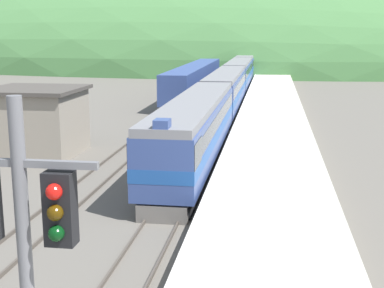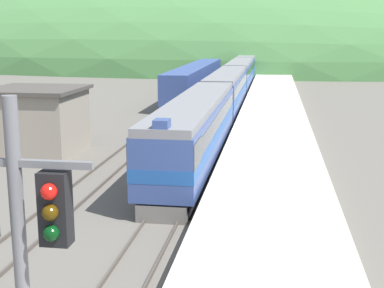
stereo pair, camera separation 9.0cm
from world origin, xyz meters
The scene contains 12 objects.
track_main centered at (0.00, 70.00, 0.08)m, with size 1.52×180.00×0.16m.
track_siding centered at (-4.96, 70.00, 0.08)m, with size 1.52×180.00×0.16m.
platform centered at (4.52, 50.00, 0.50)m, with size 5.75×140.00×1.01m.
distant_hills centered at (0.00, 134.41, 0.00)m, with size 209.52×94.29×46.70m.
station_shed centered at (-10.76, 31.64, 2.22)m, with size 5.94×5.82×4.41m.
express_train_lead_car centered at (0.00, 30.13, 2.22)m, with size 2.86×20.85×4.42m.
carriage_second centered at (0.00, 51.48, 2.21)m, with size 2.85×19.62×4.06m.
carriage_third centered at (0.00, 71.98, 2.21)m, with size 2.85×19.62×4.06m.
carriage_fourth centered at (0.00, 92.48, 2.21)m, with size 2.85×19.62×4.06m.
carriage_fifth centered at (0.00, 112.98, 2.21)m, with size 2.85×19.62×4.06m.
siding_train centered at (-4.96, 64.76, 1.99)m, with size 2.90×31.63×3.87m.
signal_mast_main centered at (1.15, 5.45, 4.71)m, with size 2.20×0.42×7.19m.
Camera 2 is at (4.54, -0.99, 8.01)m, focal length 50.00 mm.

